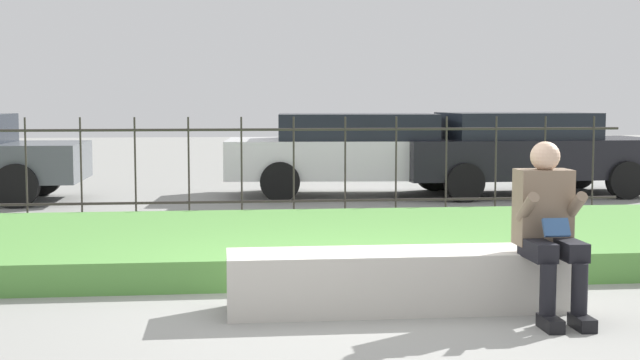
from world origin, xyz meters
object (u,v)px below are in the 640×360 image
at_px(stone_bench, 396,284).
at_px(person_seated_reader, 548,223).
at_px(car_parked_center, 365,151).
at_px(car_parked_right, 523,151).

relative_size(stone_bench, person_seated_reader, 1.98).
bearing_deg(car_parked_center, car_parked_right, 0.66).
distance_m(car_parked_right, car_parked_center, 2.55).
height_order(person_seated_reader, car_parked_center, car_parked_center).
height_order(car_parked_right, car_parked_center, car_parked_right).
xyz_separation_m(stone_bench, car_parked_center, (1.02, 7.69, 0.51)).
height_order(stone_bench, car_parked_right, car_parked_right).
distance_m(stone_bench, car_parked_center, 7.78).
relative_size(car_parked_right, car_parked_center, 0.92).
xyz_separation_m(stone_bench, car_parked_right, (3.56, 7.52, 0.51)).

